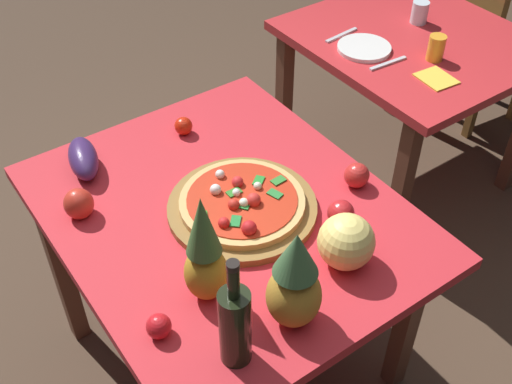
% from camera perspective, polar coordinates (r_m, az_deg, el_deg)
% --- Properties ---
extents(ground_plane, '(10.00, 10.00, 0.00)m').
position_cam_1_polar(ground_plane, '(2.48, -2.20, -14.36)').
color(ground_plane, '#4C3828').
extents(display_table, '(1.15, 0.95, 0.76)m').
position_cam_1_polar(display_table, '(1.96, -2.71, -3.58)').
color(display_table, brown).
rests_on(display_table, ground_plane).
extents(background_table, '(0.97, 0.88, 0.76)m').
position_cam_1_polar(background_table, '(2.88, 13.79, 11.52)').
color(background_table, brown).
rests_on(background_table, ground_plane).
extents(dining_chair, '(0.44, 0.44, 0.85)m').
position_cam_1_polar(dining_chair, '(3.51, 19.32, 13.00)').
color(dining_chair, olive).
rests_on(dining_chair, ground_plane).
extents(pizza_board, '(0.45, 0.45, 0.02)m').
position_cam_1_polar(pizza_board, '(1.88, -1.24, -1.44)').
color(pizza_board, olive).
rests_on(pizza_board, display_table).
extents(pizza, '(0.37, 0.37, 0.06)m').
position_cam_1_polar(pizza, '(1.86, -1.28, -0.89)').
color(pizza, tan).
rests_on(pizza, pizza_board).
extents(wine_bottle, '(0.08, 0.08, 0.33)m').
position_cam_1_polar(wine_bottle, '(1.47, -1.90, -11.83)').
color(wine_bottle, black).
rests_on(wine_bottle, display_table).
extents(pineapple_left, '(0.14, 0.14, 0.30)m').
position_cam_1_polar(pineapple_left, '(1.53, 3.48, -8.20)').
color(pineapple_left, '#B4842B').
rests_on(pineapple_left, display_table).
extents(pineapple_right, '(0.11, 0.11, 0.34)m').
position_cam_1_polar(pineapple_right, '(1.57, -4.65, -5.63)').
color(pineapple_right, '#BC8C25').
rests_on(pineapple_right, display_table).
extents(melon, '(0.16, 0.16, 0.16)m').
position_cam_1_polar(melon, '(1.71, 8.11, -4.46)').
color(melon, '#F0D972').
rests_on(melon, display_table).
extents(bell_pepper, '(0.09, 0.09, 0.10)m').
position_cam_1_polar(bell_pepper, '(1.92, -15.66, -1.02)').
color(bell_pepper, red).
rests_on(bell_pepper, display_table).
extents(eggplant, '(0.22, 0.14, 0.09)m').
position_cam_1_polar(eggplant, '(2.08, -15.28, 2.94)').
color(eggplant, '#3B2456').
rests_on(eggplant, display_table).
extents(tomato_at_corner, '(0.08, 0.08, 0.08)m').
position_cam_1_polar(tomato_at_corner, '(1.97, 9.04, 1.50)').
color(tomato_at_corner, red).
rests_on(tomato_at_corner, display_table).
extents(tomato_beside_pepper, '(0.06, 0.06, 0.06)m').
position_cam_1_polar(tomato_beside_pepper, '(1.59, -8.74, -11.84)').
color(tomato_beside_pepper, red).
rests_on(tomato_beside_pepper, display_table).
extents(tomato_by_bottle, '(0.06, 0.06, 0.06)m').
position_cam_1_polar(tomato_by_bottle, '(2.18, -6.54, 5.92)').
color(tomato_by_bottle, red).
rests_on(tomato_by_bottle, display_table).
extents(tomato_near_board, '(0.08, 0.08, 0.08)m').
position_cam_1_polar(tomato_near_board, '(1.84, 7.64, -1.90)').
color(tomato_near_board, red).
rests_on(tomato_near_board, display_table).
extents(drinking_glass_juice, '(0.07, 0.07, 0.10)m').
position_cam_1_polar(drinking_glass_juice, '(2.66, 15.90, 12.36)').
color(drinking_glass_juice, orange).
rests_on(drinking_glass_juice, background_table).
extents(drinking_glass_water, '(0.07, 0.07, 0.09)m').
position_cam_1_polar(drinking_glass_water, '(2.93, 14.52, 15.38)').
color(drinking_glass_water, silver).
rests_on(drinking_glass_water, background_table).
extents(dinner_plate, '(0.22, 0.22, 0.02)m').
position_cam_1_polar(dinner_plate, '(2.69, 9.70, 12.66)').
color(dinner_plate, white).
rests_on(dinner_plate, background_table).
extents(fork_utensil, '(0.03, 0.18, 0.01)m').
position_cam_1_polar(fork_utensil, '(2.78, 7.70, 13.82)').
color(fork_utensil, silver).
rests_on(fork_utensil, background_table).
extents(knife_utensil, '(0.03, 0.18, 0.01)m').
position_cam_1_polar(knife_utensil, '(2.61, 11.80, 11.27)').
color(knife_utensil, silver).
rests_on(knife_utensil, background_table).
extents(napkin_folded, '(0.15, 0.13, 0.01)m').
position_cam_1_polar(napkin_folded, '(2.56, 15.91, 9.79)').
color(napkin_folded, yellow).
rests_on(napkin_folded, background_table).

